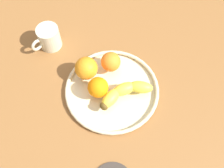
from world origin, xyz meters
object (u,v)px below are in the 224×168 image
orange_center (111,62)px  ambient_mug (49,38)px  banana (124,92)px  orange_back_left (86,68)px  orange_front_left (98,87)px  fruit_bowl (112,90)px

orange_center → ambient_mug: 23.30cm
banana → orange_back_left: (3.04, -13.51, 1.72)cm
orange_back_left → ambient_mug: bearing=-89.0°
orange_front_left → banana: bearing=128.3°
orange_center → ambient_mug: bearing=-71.1°
orange_center → orange_back_left: bearing=-25.7°
banana → orange_center: (-4.20, -10.03, 1.26)cm
fruit_bowl → banana: size_ratio=1.71×
orange_center → orange_front_left: bearing=22.4°
banana → orange_back_left: size_ratio=2.40×
banana → ambient_mug: ambient_mug is taller
orange_center → orange_front_left: (9.14, 3.78, 0.02)cm
fruit_bowl → banana: (-1.11, 4.17, 2.77)cm
banana → orange_front_left: size_ratio=2.73×
fruit_bowl → banana: bearing=104.9°
banana → ambient_mug: size_ratio=1.59×
banana → orange_center: orange_center is taller
banana → orange_front_left: 8.08cm
orange_front_left → fruit_bowl: bearing=151.4°
banana → orange_front_left: orange_front_left is taller
orange_front_left → ambient_mug: size_ratio=0.58×
orange_back_left → orange_center: bearing=154.3°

